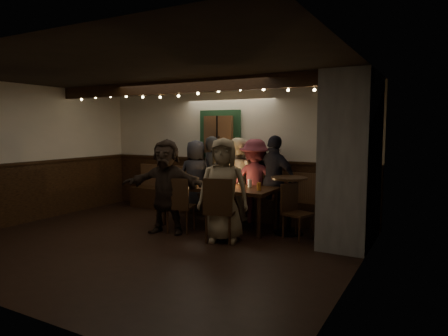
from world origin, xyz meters
The scene contains 13 objects.
room centered at (1.07, 1.42, 1.07)m, with size 6.02×5.01×2.62m.
dining_table centered at (0.36, 1.40, 0.68)m, with size 2.07×0.89×0.90m.
chair_near_left centered at (0.00, 0.66, 0.54)m, with size 0.52×0.52×0.95m.
chair_near_right centered at (0.88, 0.51, 0.57)m, with size 0.56×0.56×1.02m.
chair_end centered at (1.80, 1.32, 0.50)m, with size 0.52×0.52×0.89m.
high_top centered at (1.64, 1.55, 0.61)m, with size 0.60×0.60×0.96m.
person_a centered at (-0.61, 2.14, 0.77)m, with size 0.75×0.49×1.54m, color #23232A.
person_b centered at (-0.20, 2.17, 0.81)m, with size 0.59×0.39×1.62m, color black.
person_c centered at (0.36, 2.15, 0.80)m, with size 0.77×0.60×1.59m, color #F6E7C5.
person_d centered at (0.78, 2.04, 0.79)m, with size 1.02×0.59×1.58m, color maroon.
person_e centered at (1.17, 2.07, 0.83)m, with size 0.97×0.40×1.65m, color black.
person_f centered at (-0.20, 0.59, 0.80)m, with size 1.48×0.47×1.60m, color black.
person_g centered at (0.89, 0.63, 0.82)m, with size 0.80×0.52×1.63m, color #867559.
Camera 1 is at (3.89, -4.77, 1.78)m, focal length 32.00 mm.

